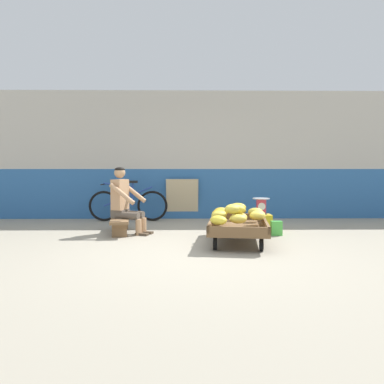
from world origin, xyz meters
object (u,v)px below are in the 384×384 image
(plastic_crate, at_px, (261,223))
(sign_board, at_px, (182,199))
(banana_cart, at_px, (238,227))
(shopping_bag, at_px, (276,228))
(vendor_seated, at_px, (125,201))
(low_bench, at_px, (120,221))
(bicycle_near_left, at_px, (128,204))
(weighing_scale, at_px, (261,206))

(plastic_crate, xyz_separation_m, sign_board, (-1.42, 1.57, 0.29))
(banana_cart, distance_m, shopping_bag, 0.95)
(banana_cart, height_order, vendor_seated, vendor_seated)
(vendor_seated, height_order, shopping_bag, vendor_seated)
(low_bench, distance_m, bicycle_near_left, 1.41)
(weighing_scale, height_order, sign_board, sign_board)
(weighing_scale, distance_m, shopping_bag, 0.54)
(weighing_scale, xyz_separation_m, sign_board, (-1.42, 1.57, -0.01))
(plastic_crate, bearing_deg, low_bench, -177.13)
(shopping_bag, bearing_deg, vendor_seated, 174.81)
(plastic_crate, relative_size, bicycle_near_left, 0.22)
(banana_cart, xyz_separation_m, bicycle_near_left, (-2.01, 2.27, 0.11))
(banana_cart, distance_m, weighing_scale, 1.15)
(plastic_crate, distance_m, sign_board, 2.13)
(banana_cart, relative_size, low_bench, 1.36)
(weighing_scale, relative_size, sign_board, 0.34)
(vendor_seated, bearing_deg, plastic_crate, 3.71)
(vendor_seated, distance_m, plastic_crate, 2.43)
(shopping_bag, bearing_deg, low_bench, 174.31)
(low_bench, bearing_deg, sign_board, 58.08)
(low_bench, height_order, sign_board, sign_board)
(banana_cart, xyz_separation_m, vendor_seated, (-1.84, 0.84, 0.33))
(bicycle_near_left, xyz_separation_m, shopping_bag, (2.74, -1.67, -0.23))
(vendor_seated, height_order, sign_board, vendor_seated)
(banana_cart, bearing_deg, plastic_crate, 61.13)
(vendor_seated, distance_m, sign_board, 1.98)
(vendor_seated, relative_size, sign_board, 1.29)
(vendor_seated, xyz_separation_m, shopping_bag, (2.57, -0.23, -0.45))
(plastic_crate, xyz_separation_m, weighing_scale, (0.00, -0.00, 0.30))
(low_bench, distance_m, weighing_scale, 2.49)
(banana_cart, height_order, shopping_bag, banana_cart)
(low_bench, relative_size, plastic_crate, 3.14)
(sign_board, bearing_deg, banana_cart, -71.20)
(low_bench, bearing_deg, banana_cart, -24.28)
(sign_board, bearing_deg, bicycle_near_left, -165.93)
(sign_board, relative_size, shopping_bag, 3.68)
(vendor_seated, relative_size, weighing_scale, 3.80)
(plastic_crate, bearing_deg, vendor_seated, -176.29)
(low_bench, distance_m, sign_board, 2.00)
(sign_board, height_order, shopping_bag, sign_board)
(low_bench, relative_size, weighing_scale, 3.77)
(banana_cart, height_order, weighing_scale, weighing_scale)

